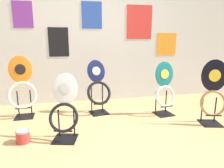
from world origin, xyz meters
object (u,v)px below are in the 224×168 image
Objects in this scene: toilet_seat_display_jazz_black at (213,95)px; toilet_seat_display_white_plain at (64,110)px; toilet_seat_display_navy_moon at (98,90)px; toilet_seat_display_orange_sun at (22,90)px; paint_can at (23,136)px; toilet_seat_display_teal_sax at (165,90)px.

toilet_seat_display_jazz_black reaches higher than toilet_seat_display_white_plain.
toilet_seat_display_navy_moon is 1.08× the size of toilet_seat_display_white_plain.
toilet_seat_display_orange_sun reaches higher than toilet_seat_display_navy_moon.
toilet_seat_display_navy_moon is at bearing 37.42° from paint_can.
toilet_seat_display_orange_sun is at bearing 127.00° from toilet_seat_display_white_plain.
toilet_seat_display_orange_sun is 1.20× the size of toilet_seat_display_white_plain.
toilet_seat_display_teal_sax is at bearing -15.05° from toilet_seat_display_navy_moon.
toilet_seat_display_navy_moon is 1.34m from paint_can.
toilet_seat_display_teal_sax is (1.04, -0.28, 0.01)m from toilet_seat_display_navy_moon.
toilet_seat_display_navy_moon is (-1.54, 0.78, -0.04)m from toilet_seat_display_jazz_black.
paint_can is at bearing -179.83° from toilet_seat_display_jazz_black.
paint_can is at bearing -142.58° from toilet_seat_display_navy_moon.
toilet_seat_display_orange_sun is 2.26m from toilet_seat_display_teal_sax.
toilet_seat_display_white_plain is (-2.08, -0.02, -0.07)m from toilet_seat_display_jazz_black.
toilet_seat_display_jazz_black is 0.71m from toilet_seat_display_teal_sax.
toilet_seat_display_teal_sax reaches higher than paint_can.
toilet_seat_display_navy_moon is (1.19, -0.06, -0.05)m from toilet_seat_display_orange_sun.
toilet_seat_display_teal_sax is 1.66m from toilet_seat_display_white_plain.
toilet_seat_display_navy_moon is 0.97m from toilet_seat_display_white_plain.
toilet_seat_display_white_plain is at bearing -123.70° from toilet_seat_display_navy_moon.
toilet_seat_display_navy_moon is 1.01× the size of toilet_seat_display_teal_sax.
toilet_seat_display_jazz_black is at bearing -45.32° from toilet_seat_display_teal_sax.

